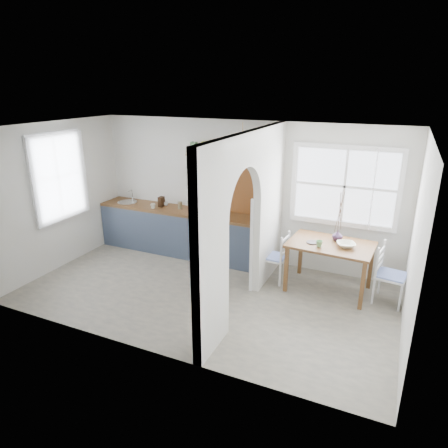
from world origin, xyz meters
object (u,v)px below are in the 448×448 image
at_px(chair_right, 392,275).
at_px(kettle, 258,214).
at_px(dining_table, 329,267).
at_px(vase, 337,235).
at_px(chair_left, 274,256).

bearing_deg(chair_right, kettle, 90.79).
distance_m(dining_table, kettle, 1.51).
bearing_deg(kettle, chair_right, -0.36).
xyz_separation_m(chair_right, vase, (-0.87, 0.20, 0.43)).
bearing_deg(dining_table, kettle, 170.62).
bearing_deg(chair_right, chair_left, 99.24).
xyz_separation_m(dining_table, vase, (0.06, 0.18, 0.49)).
distance_m(dining_table, vase, 0.53).
bearing_deg(kettle, dining_table, -5.14).
relative_size(chair_right, kettle, 3.68).
height_order(dining_table, vase, vase).
distance_m(chair_left, kettle, 0.81).
relative_size(dining_table, vase, 7.56).
height_order(chair_left, kettle, kettle).
distance_m(kettle, vase, 1.42).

